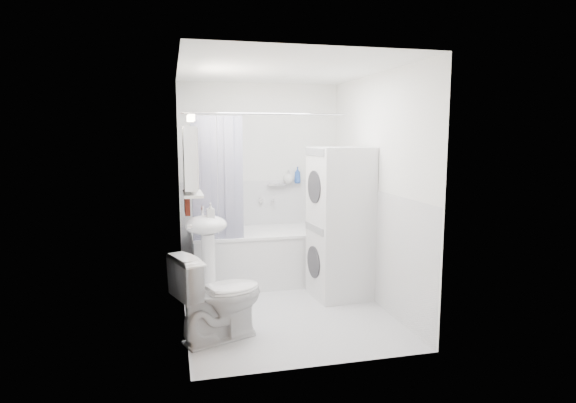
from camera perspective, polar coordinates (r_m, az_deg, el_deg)
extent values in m
plane|color=silver|center=(5.09, -0.49, -12.46)|extent=(2.60, 2.60, 0.00)
plane|color=white|center=(6.07, -3.31, 2.50)|extent=(2.00, 0.00, 2.00)
plane|color=white|center=(3.56, 4.28, -1.36)|extent=(2.00, 0.00, 2.00)
plane|color=white|center=(4.68, -12.51, 0.70)|extent=(0.00, 2.60, 2.60)
plane|color=white|center=(5.13, 10.45, 1.37)|extent=(0.00, 2.60, 2.60)
plane|color=white|center=(4.81, -0.52, 15.41)|extent=(2.60, 2.60, 0.00)
plane|color=white|center=(6.15, -3.25, -3.09)|extent=(1.98, 0.00, 1.98)
plane|color=white|center=(4.79, -12.15, -6.43)|extent=(0.00, 2.58, 2.58)
plane|color=white|center=(5.22, 10.16, -5.18)|extent=(0.00, 2.58, 2.58)
plane|color=brown|center=(3.85, -11.82, -3.85)|extent=(0.00, 2.00, 2.00)
cylinder|color=silver|center=(4.17, -11.56, -2.93)|extent=(0.04, 0.04, 0.04)
cube|color=silver|center=(5.85, -3.07, -6.66)|extent=(1.64, 0.77, 0.60)
cube|color=white|center=(5.78, -3.09, -3.62)|extent=(1.66, 0.79, 0.03)
cube|color=silver|center=(5.80, -3.08, -4.73)|extent=(1.46, 0.59, 0.20)
cylinder|color=silver|center=(6.08, -1.84, 0.17)|extent=(0.04, 0.12, 0.04)
cylinder|color=silver|center=(5.34, -2.53, 10.35)|extent=(1.84, 0.02, 0.02)
cube|color=#131543|center=(5.26, -10.75, 2.08)|extent=(0.10, 0.02, 1.45)
cube|color=#131543|center=(5.27, -9.78, 2.11)|extent=(0.10, 0.02, 1.45)
cube|color=#131543|center=(5.28, -8.80, 2.14)|extent=(0.10, 0.02, 1.45)
cube|color=#131543|center=(5.29, -7.83, 2.17)|extent=(0.10, 0.02, 1.45)
cube|color=#131543|center=(5.30, -6.86, 2.20)|extent=(0.10, 0.02, 1.45)
cube|color=#131543|center=(5.31, -5.89, 2.23)|extent=(0.10, 0.02, 1.45)
ellipsoid|color=white|center=(5.04, -9.74, -2.74)|extent=(0.44, 0.37, 0.20)
cylinder|color=white|center=(5.15, -9.39, -7.93)|extent=(0.14, 0.14, 0.75)
cylinder|color=silver|center=(5.16, -10.10, -1.15)|extent=(0.03, 0.03, 0.14)
cylinder|color=silver|center=(5.11, -10.09, -0.56)|extent=(0.02, 0.10, 0.02)
cube|color=silver|center=(4.75, -11.57, 5.07)|extent=(0.12, 0.50, 0.60)
cube|color=white|center=(4.76, -10.79, 5.10)|extent=(0.01, 0.47, 0.57)
cube|color=#FFEABF|center=(4.75, -11.46, 9.66)|extent=(0.06, 0.45, 0.06)
cube|color=silver|center=(4.78, -11.22, 0.89)|extent=(0.18, 0.54, 0.02)
cube|color=silver|center=(6.06, -1.36, 2.02)|extent=(0.22, 0.06, 0.02)
cube|color=#5F2318|center=(5.02, -11.96, 2.90)|extent=(0.05, 0.32, 0.76)
cube|color=#5F2318|center=(5.00, -11.73, 6.94)|extent=(0.03, 0.29, 0.08)
cylinder|color=silver|center=(5.00, -12.21, 7.38)|extent=(0.02, 0.04, 0.02)
cube|color=silver|center=(5.35, 6.12, -6.87)|extent=(0.62, 0.62, 0.82)
cylinder|color=#2D2D33|center=(5.27, 3.07, -7.18)|extent=(0.05, 0.35, 0.35)
cube|color=gray|center=(5.18, 3.11, -3.23)|extent=(0.05, 0.52, 0.08)
cube|color=silver|center=(5.21, 6.25, 1.91)|extent=(0.62, 0.62, 0.82)
cylinder|color=#2D2D33|center=(5.11, 3.14, 1.74)|extent=(0.05, 0.35, 0.35)
cube|color=gray|center=(5.09, 3.18, 5.88)|extent=(0.05, 0.52, 0.08)
imported|color=white|center=(4.29, -8.17, -11.06)|extent=(0.89, 0.69, 0.77)
imported|color=gray|center=(4.98, -9.15, -1.70)|extent=(0.08, 0.17, 0.08)
imported|color=gray|center=(4.63, -11.15, 1.26)|extent=(0.07, 0.18, 0.07)
imported|color=gray|center=(4.90, -11.30, 1.79)|extent=(0.10, 0.09, 0.10)
imported|color=gray|center=(6.08, 0.04, 2.77)|extent=(0.13, 0.17, 0.13)
imported|color=#284FA2|center=(6.12, 1.13, 2.55)|extent=(0.08, 0.21, 0.08)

